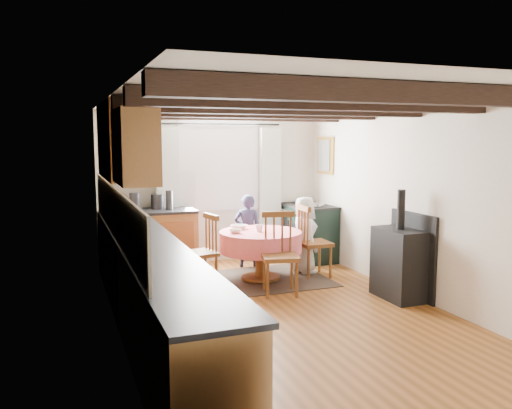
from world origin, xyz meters
name	(u,v)px	position (x,y,z in m)	size (l,w,h in m)	color
floor	(281,312)	(0.00, 0.00, 0.00)	(3.60, 5.50, 0.00)	#935424
ceiling	(282,99)	(0.00, 0.00, 2.40)	(3.60, 5.50, 0.00)	white
wall_back	(213,187)	(0.00, 2.75, 1.20)	(3.60, 0.00, 2.40)	silver
wall_front	(455,262)	(0.00, -2.75, 1.20)	(3.60, 0.00, 2.40)	silver
wall_left	(115,217)	(-1.80, 0.00, 1.20)	(0.00, 5.50, 2.40)	silver
wall_right	(415,202)	(1.80, 0.00, 1.20)	(0.00, 5.50, 2.40)	silver
beam_a	(391,92)	(0.00, -2.00, 2.31)	(3.60, 0.16, 0.16)	black
beam_b	(326,101)	(0.00, -1.00, 2.31)	(3.60, 0.16, 0.16)	black
beam_c	(282,107)	(0.00, 0.00, 2.31)	(3.60, 0.16, 0.16)	black
beam_d	(250,112)	(0.00, 1.00, 2.31)	(3.60, 0.16, 0.16)	black
beam_e	(227,115)	(0.00, 2.00, 2.31)	(3.60, 0.16, 0.16)	black
splash_left	(114,213)	(-1.78, 0.30, 1.20)	(0.02, 4.50, 0.55)	beige
splash_back	(151,189)	(-1.00, 2.73, 1.20)	(1.40, 0.02, 0.55)	beige
base_cabinet_left	(148,288)	(-1.50, 0.00, 0.44)	(0.60, 5.30, 0.88)	brown
base_cabinet_back	(152,242)	(-1.05, 2.45, 0.44)	(1.30, 0.60, 0.88)	brown
worktop_left	(148,244)	(-1.48, 0.00, 0.90)	(0.64, 5.30, 0.04)	black
worktop_back	(151,212)	(-1.05, 2.43, 0.90)	(1.30, 0.64, 0.04)	black
wall_cabinet_glass	(117,141)	(-1.63, 1.20, 1.95)	(0.34, 1.80, 0.90)	brown
wall_cabinet_solid	(135,147)	(-1.63, -0.30, 1.90)	(0.34, 0.90, 0.70)	brown
window_frame	(219,162)	(0.10, 2.73, 1.60)	(1.34, 0.03, 1.54)	white
window_pane	(219,162)	(0.10, 2.74, 1.60)	(1.20, 0.01, 1.40)	white
curtain_left	(168,196)	(-0.75, 2.65, 1.10)	(0.35, 0.10, 2.10)	silver
curtain_right	(270,192)	(0.95, 2.65, 1.10)	(0.35, 0.10, 2.10)	silver
curtain_rod	(220,124)	(0.10, 2.65, 2.20)	(0.03, 0.03, 2.00)	black
wall_picture	(325,156)	(1.77, 2.30, 1.70)	(0.04, 0.50, 0.60)	gold
wall_plate	(274,155)	(1.05, 2.72, 1.70)	(0.30, 0.30, 0.02)	silver
rug	(261,280)	(0.28, 1.37, 0.01)	(1.84, 1.43, 0.01)	#352C23
dining_table	(261,256)	(0.28, 1.37, 0.35)	(1.15, 1.15, 0.69)	#E96673
chair_near	(280,254)	(0.27, 0.65, 0.53)	(0.45, 0.47, 1.05)	brown
chair_left	(200,251)	(-0.59, 1.37, 0.49)	(0.42, 0.44, 0.97)	brown
chair_right	(314,240)	(1.09, 1.30, 0.52)	(0.45, 0.47, 1.04)	brown
aga_range	(308,232)	(1.47, 2.29, 0.46)	(0.65, 1.00, 0.93)	black
cast_iron_stove	(400,245)	(1.58, -0.02, 0.68)	(0.41, 0.68, 1.36)	black
child_far	(248,231)	(0.37, 2.16, 0.56)	(0.41, 0.27, 1.13)	#22233C
child_right	(304,235)	(1.03, 1.52, 0.57)	(0.55, 0.36, 1.13)	silver
bowl_a	(239,227)	(0.08, 1.69, 0.72)	(0.22, 0.22, 0.05)	silver
bowl_b	(235,231)	(-0.08, 1.38, 0.72)	(0.17, 0.17, 0.05)	silver
cup	(259,228)	(0.26, 1.37, 0.74)	(0.11, 0.11, 0.10)	silver
canister_tall	(135,202)	(-1.28, 2.46, 1.05)	(0.16, 0.16, 0.27)	#262628
canister_wide	(158,202)	(-0.93, 2.55, 1.03)	(0.20, 0.20, 0.22)	#262628
canister_slim	(169,200)	(-0.78, 2.38, 1.07)	(0.10, 0.10, 0.29)	#262628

